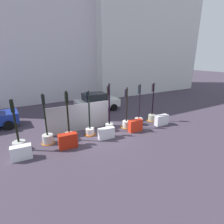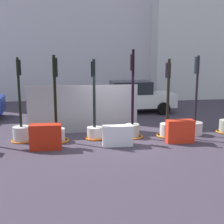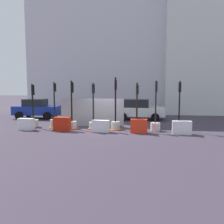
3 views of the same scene
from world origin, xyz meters
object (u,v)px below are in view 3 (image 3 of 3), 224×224
(traffic_light_7, at_px, (179,123))
(construction_barrier_4, at_px, (182,128))
(traffic_light_2, at_px, (72,120))
(traffic_light_5, at_px, (137,122))
(traffic_light_1, at_px, (55,120))
(car_white_van, at_px, (138,109))
(construction_barrier_1, at_px, (62,124))
(traffic_light_4, at_px, (115,120))
(construction_barrier_3, at_px, (139,126))
(construction_barrier_0, at_px, (26,124))
(construction_barrier_2, at_px, (101,126))
(car_blue_estate, at_px, (37,109))
(traffic_light_3, at_px, (93,121))
(traffic_light_0, at_px, (33,119))
(traffic_light_6, at_px, (155,122))

(traffic_light_7, xyz_separation_m, construction_barrier_4, (0.04, -1.08, -0.11))
(traffic_light_2, distance_m, traffic_light_5, 4.45)
(traffic_light_1, distance_m, car_white_van, 7.60)
(traffic_light_1, relative_size, construction_barrier_1, 2.87)
(traffic_light_4, relative_size, construction_barrier_4, 3.03)
(construction_barrier_1, xyz_separation_m, car_white_van, (4.73, 6.20, 0.45))
(traffic_light_5, xyz_separation_m, construction_barrier_3, (0.18, -0.94, -0.15))
(traffic_light_4, bearing_deg, construction_barrier_0, -169.94)
(construction_barrier_2, distance_m, construction_barrier_3, 2.42)
(construction_barrier_1, xyz_separation_m, construction_barrier_2, (2.58, -0.04, -0.07))
(traffic_light_2, height_order, construction_barrier_1, traffic_light_2)
(car_blue_estate, bearing_deg, traffic_light_4, -30.81)
(traffic_light_5, bearing_deg, construction_barrier_1, -168.95)
(traffic_light_3, bearing_deg, traffic_light_0, 178.81)
(car_blue_estate, bearing_deg, construction_barrier_0, -70.93)
(traffic_light_0, relative_size, traffic_light_3, 0.98)
(construction_barrier_1, distance_m, construction_barrier_3, 4.99)
(construction_barrier_3, distance_m, car_blue_estate, 11.09)
(traffic_light_2, distance_m, traffic_light_7, 7.18)
(traffic_light_6, xyz_separation_m, car_blue_estate, (-10.53, 4.78, 0.28))
(traffic_light_6, distance_m, construction_barrier_0, 8.60)
(traffic_light_5, relative_size, construction_barrier_4, 2.72)
(traffic_light_1, distance_m, traffic_light_3, 2.82)
(traffic_light_2, bearing_deg, traffic_light_3, 4.05)
(traffic_light_4, distance_m, construction_barrier_2, 1.36)
(traffic_light_4, relative_size, car_white_van, 0.80)
(traffic_light_6, relative_size, construction_barrier_4, 2.83)
(traffic_light_7, xyz_separation_m, construction_barrier_0, (-10.05, -1.10, -0.13))
(construction_barrier_2, bearing_deg, traffic_light_5, 23.55)
(traffic_light_5, distance_m, construction_barrier_1, 4.91)
(traffic_light_2, bearing_deg, traffic_light_5, -0.38)
(construction_barrier_3, xyz_separation_m, construction_barrier_4, (2.59, 0.01, -0.03))
(traffic_light_6, height_order, construction_barrier_0, traffic_light_6)
(traffic_light_5, distance_m, car_blue_estate, 10.48)
(traffic_light_0, relative_size, traffic_light_4, 0.88)
(traffic_light_5, xyz_separation_m, traffic_light_6, (1.22, 0.02, 0.02))
(traffic_light_7, relative_size, construction_barrier_3, 3.08)
(car_blue_estate, bearing_deg, traffic_light_2, -44.43)
(construction_barrier_1, relative_size, construction_barrier_2, 1.01)
(traffic_light_7, bearing_deg, traffic_light_4, -179.22)
(traffic_light_0, height_order, car_white_van, traffic_light_0)
(traffic_light_0, relative_size, construction_barrier_4, 2.66)
(traffic_light_2, bearing_deg, construction_barrier_3, -11.78)
(traffic_light_3, height_order, construction_barrier_3, traffic_light_3)
(traffic_light_2, height_order, traffic_light_6, traffic_light_2)
(construction_barrier_0, bearing_deg, construction_barrier_1, 0.20)
(traffic_light_6, bearing_deg, traffic_light_0, 178.61)
(traffic_light_2, height_order, traffic_light_4, traffic_light_4)
(construction_barrier_3, bearing_deg, construction_barrier_1, -179.96)
(traffic_light_3, relative_size, traffic_light_7, 0.96)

